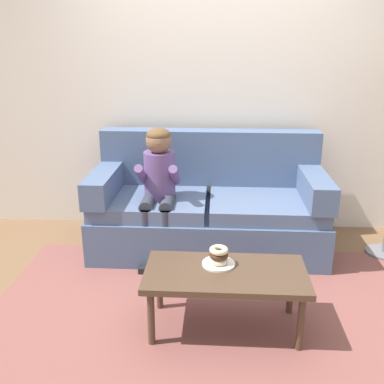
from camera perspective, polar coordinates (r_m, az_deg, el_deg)
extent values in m
plane|color=brown|center=(3.26, 1.83, -13.55)|extent=(10.00, 10.00, 0.00)
cube|color=silver|center=(4.16, 2.64, 14.13)|extent=(8.00, 0.10, 2.80)
cube|color=brown|center=(3.05, 1.68, -15.98)|extent=(2.96, 2.02, 0.01)
cube|color=slate|center=(3.88, 2.07, -4.78)|extent=(1.98, 0.90, 0.38)
cube|color=slate|center=(3.78, -5.43, -1.41)|extent=(0.95, 0.74, 0.12)
cube|color=slate|center=(3.76, 9.66, -1.72)|extent=(0.95, 0.74, 0.12)
cube|color=slate|center=(4.02, 2.30, 4.58)|extent=(1.98, 0.20, 0.50)
cube|color=slate|center=(3.85, -11.21, 1.36)|extent=(0.20, 0.90, 0.22)
cube|color=slate|center=(3.81, 15.63, 0.85)|extent=(0.20, 0.90, 0.22)
cube|color=#4C3828|center=(2.75, 4.42, -10.63)|extent=(1.01, 0.50, 0.04)
cylinder|color=#4C3828|center=(2.73, -5.36, -16.12)|extent=(0.04, 0.04, 0.38)
cylinder|color=#4C3828|center=(2.75, 14.01, -16.37)|extent=(0.04, 0.04, 0.38)
cylinder|color=#4C3828|center=(3.04, -4.28, -12.01)|extent=(0.04, 0.04, 0.38)
cylinder|color=#4C3828|center=(3.06, 12.78, -12.27)|extent=(0.04, 0.04, 0.38)
cylinder|color=#664C84|center=(3.65, -4.24, 2.21)|extent=(0.26, 0.26, 0.40)
sphere|color=#846047|center=(3.56, -4.40, 6.69)|extent=(0.21, 0.21, 0.21)
ellipsoid|color=brown|center=(3.55, -4.42, 7.43)|extent=(0.20, 0.20, 0.12)
cylinder|color=#333847|center=(3.59, -5.75, -1.37)|extent=(0.11, 0.30, 0.11)
cylinder|color=#333847|center=(3.54, -6.00, -5.71)|extent=(0.09, 0.09, 0.44)
cube|color=black|center=(3.61, -5.99, -9.66)|extent=(0.10, 0.20, 0.06)
cylinder|color=#664C84|center=(3.57, -6.64, 2.29)|extent=(0.07, 0.29, 0.23)
cylinder|color=#333847|center=(3.56, -3.21, -1.43)|extent=(0.11, 0.30, 0.11)
cylinder|color=#333847|center=(3.52, -3.42, -5.80)|extent=(0.09, 0.09, 0.44)
cube|color=black|center=(3.58, -3.43, -9.77)|extent=(0.10, 0.20, 0.06)
cylinder|color=#664C84|center=(3.53, -2.29, 2.23)|extent=(0.07, 0.29, 0.23)
cylinder|color=white|center=(2.81, 3.49, -9.35)|extent=(0.21, 0.21, 0.01)
torus|color=beige|center=(2.79, 3.50, -8.90)|extent=(0.17, 0.17, 0.04)
torus|color=#422619|center=(2.78, 3.51, -8.24)|extent=(0.13, 0.13, 0.04)
torus|color=beige|center=(2.76, 3.53, -7.58)|extent=(0.16, 0.16, 0.04)
cube|color=blue|center=(3.29, 12.03, -13.12)|extent=(0.16, 0.09, 0.05)
cylinder|color=blue|center=(3.28, 10.53, -13.14)|extent=(0.06, 0.06, 0.05)
cylinder|color=blue|center=(3.31, 13.53, -13.09)|extent=(0.06, 0.06, 0.05)
cylinder|color=slate|center=(4.18, 23.74, -7.27)|extent=(0.30, 0.30, 0.03)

